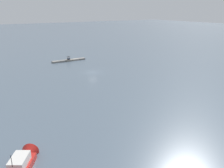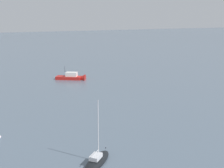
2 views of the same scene
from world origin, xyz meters
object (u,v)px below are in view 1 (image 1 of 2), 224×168
(person_seated_blue_left, at_px, (69,59))
(umbrella_open_black, at_px, (69,57))
(person_seated_dark_right, at_px, (68,59))
(motorboat_red_mid, at_px, (22,165))

(person_seated_blue_left, xyz_separation_m, umbrella_open_black, (0.27, 0.01, 0.87))
(person_seated_dark_right, bearing_deg, person_seated_blue_left, -178.35)
(person_seated_blue_left, xyz_separation_m, motorboat_red_mid, (27.45, 52.11, -0.31))
(umbrella_open_black, bearing_deg, person_seated_dark_right, -11.02)
(person_seated_dark_right, distance_m, umbrella_open_black, 0.92)
(person_seated_blue_left, relative_size, umbrella_open_black, 0.51)
(person_seated_blue_left, bearing_deg, motorboat_red_mid, 68.34)
(person_seated_blue_left, distance_m, person_seated_dark_right, 0.56)
(person_seated_blue_left, relative_size, person_seated_dark_right, 1.00)
(motorboat_red_mid, bearing_deg, umbrella_open_black, 94.91)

